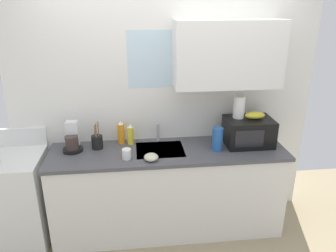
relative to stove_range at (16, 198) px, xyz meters
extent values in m
cube|color=white|center=(1.49, 0.35, 0.79)|extent=(3.06, 0.10, 2.50)
cube|color=white|center=(2.07, 0.14, 1.33)|extent=(1.01, 0.32, 0.62)
cube|color=silver|center=(1.42, 0.31, 1.27)|extent=(0.56, 0.02, 0.55)
cube|color=white|center=(1.49, 0.00, -0.03)|extent=(2.26, 0.60, 0.86)
cube|color=#4C4C51|center=(1.49, 0.00, 0.42)|extent=(2.29, 0.63, 0.03)
cube|color=#9EA0A5|center=(1.42, 0.02, 0.37)|extent=(0.46, 0.38, 0.14)
cylinder|color=#B2B5BA|center=(1.42, 0.24, 0.54)|extent=(0.03, 0.03, 0.19)
cube|color=white|center=(0.00, 0.00, -0.01)|extent=(0.60, 0.60, 0.90)
cube|color=white|center=(0.00, 0.28, 0.53)|extent=(0.60, 0.04, 0.18)
cube|color=black|center=(2.30, 0.05, 0.58)|extent=(0.46, 0.34, 0.27)
cube|color=black|center=(2.25, -0.13, 0.58)|extent=(0.28, 0.01, 0.17)
ellipsoid|color=gold|center=(2.35, 0.05, 0.75)|extent=(0.20, 0.11, 0.07)
cylinder|color=white|center=(2.20, 0.10, 0.82)|extent=(0.11, 0.11, 0.22)
cylinder|color=black|center=(0.58, 0.08, 0.46)|extent=(0.19, 0.19, 0.03)
cylinder|color=#3F332D|center=(0.58, 0.07, 0.54)|extent=(0.12, 0.12, 0.13)
cube|color=silver|center=(0.58, 0.15, 0.59)|extent=(0.11, 0.09, 0.26)
cylinder|color=yellow|center=(1.14, 0.19, 0.53)|extent=(0.06, 0.06, 0.18)
cone|color=white|center=(1.14, 0.19, 0.64)|extent=(0.05, 0.05, 0.04)
cylinder|color=orange|center=(1.04, 0.21, 0.55)|extent=(0.07, 0.07, 0.21)
cone|color=white|center=(1.04, 0.21, 0.67)|extent=(0.05, 0.05, 0.04)
cylinder|color=#2659A5|center=(1.96, -0.05, 0.56)|extent=(0.10, 0.10, 0.23)
cylinder|color=white|center=(1.10, -0.14, 0.49)|extent=(0.08, 0.08, 0.09)
cylinder|color=black|center=(0.81, 0.12, 0.51)|extent=(0.11, 0.11, 0.13)
cylinder|color=olive|center=(0.80, 0.12, 0.58)|extent=(0.03, 0.02, 0.21)
cylinder|color=olive|center=(0.83, 0.13, 0.60)|extent=(0.02, 0.03, 0.23)
cylinder|color=olive|center=(0.81, 0.10, 0.59)|extent=(0.02, 0.02, 0.23)
ellipsoid|color=beige|center=(1.32, -0.20, 0.47)|extent=(0.13, 0.13, 0.06)
camera|label=1|loc=(1.16, -2.89, 1.82)|focal=35.36mm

